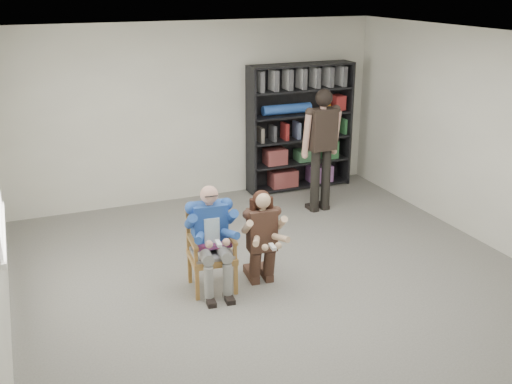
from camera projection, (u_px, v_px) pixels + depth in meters
name	position (u px, v px, depth m)	size (l,w,h in m)	color
room_shell	(295.00, 176.00, 6.38)	(6.00, 7.00, 2.80)	silver
floor	(292.00, 292.00, 6.86)	(6.00, 7.00, 0.01)	slate
armchair	(212.00, 250.00, 6.79)	(0.56, 0.54, 0.96)	#AB7638
seated_man	(211.00, 239.00, 6.74)	(0.54, 0.75, 1.25)	navy
kneeling_woman	(263.00, 239.00, 6.86)	(0.48, 0.77, 1.15)	#3C291F
bookshelf	(300.00, 127.00, 9.97)	(1.80, 0.38, 2.10)	black
standing_man	(322.00, 152.00, 8.98)	(0.58, 0.32, 1.87)	black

